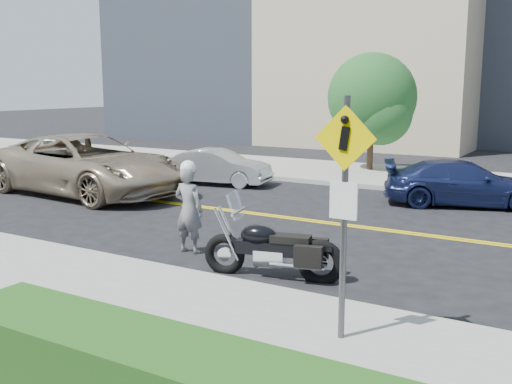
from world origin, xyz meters
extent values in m
plane|color=black|center=(0.00, 0.00, 0.00)|extent=(120.00, 120.00, 0.00)
cube|color=#9E9B91|center=(0.00, -7.50, 0.07)|extent=(60.00, 5.00, 0.15)
cube|color=#9E9B91|center=(0.00, 7.50, 0.07)|extent=(60.00, 5.00, 0.15)
cylinder|color=#4C4C51|center=(4.20, -6.30, 1.65)|extent=(0.08, 0.08, 3.00)
cube|color=#F9D800|center=(4.20, -6.33, 2.65)|extent=(0.78, 0.03, 0.78)
cube|color=white|center=(4.20, -6.33, 1.90)|extent=(0.35, 0.03, 0.45)
imported|color=silver|center=(-0.09, -3.75, 0.86)|extent=(0.64, 0.43, 1.73)
sphere|color=white|center=(-0.09, -3.75, 1.68)|extent=(0.31, 0.31, 0.31)
imported|color=tan|center=(-6.59, -0.20, 0.90)|extent=(6.72, 3.49, 1.81)
imported|color=silver|center=(-11.39, 2.99, 0.69)|extent=(4.33, 2.51, 1.39)
imported|color=#B9BCC1|center=(-4.27, 3.31, 0.59)|extent=(3.76, 1.90, 1.18)
imported|color=#1A234E|center=(3.51, 3.87, 0.62)|extent=(4.59, 3.08, 1.24)
cylinder|color=#382619|center=(-0.82, 8.34, 1.81)|extent=(0.23, 0.23, 3.61)
sphere|color=#1A531B|center=(-0.82, 8.34, 2.82)|extent=(3.25, 3.25, 3.25)
camera|label=1|loc=(6.90, -12.91, 3.27)|focal=42.00mm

